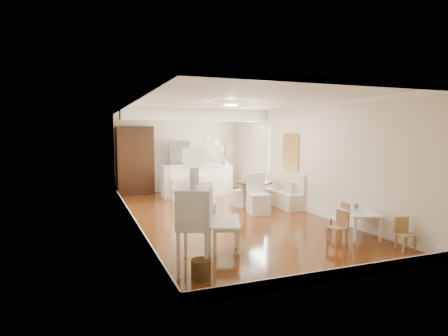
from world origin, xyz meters
TOP-DOWN VIEW (x-y plane):
  - room at (0.04, 0.32)m, footprint 9.00×9.04m
  - secretary_bureau at (-1.70, -3.26)m, footprint 1.29×1.30m
  - gustavian_armchair at (-0.97, -2.69)m, footprint 0.63×0.63m
  - wicker_basket at (-1.76, -3.76)m, footprint 0.36×0.36m
  - kids_table at (1.90, -2.70)m, footprint 0.87×1.13m
  - kids_chair_a at (1.13, -3.03)m, footprint 0.34×0.34m
  - kids_chair_b at (1.65, -2.42)m, footprint 0.35×0.35m
  - kids_chair_c at (2.03, -3.76)m, footprint 0.32×0.32m
  - banquette at (1.99, 0.50)m, footprint 0.52×1.60m
  - dining_table at (1.16, 0.66)m, footprint 1.23×1.23m
  - slip_chair_near at (0.92, -0.14)m, footprint 0.54×0.56m
  - slip_chair_far at (0.93, 1.00)m, footprint 0.59×0.60m
  - breakfast_counter at (0.10, 3.10)m, footprint 2.05×0.65m
  - bar_stool_left at (-0.51, 2.64)m, footprint 0.43×0.43m
  - bar_stool_right at (0.15, 2.76)m, footprint 0.52×0.52m
  - pantry_cabinet at (-1.60, 4.18)m, footprint 1.20×0.60m
  - fridge at (0.30, 4.15)m, footprint 0.75×0.65m
  - sideboard at (1.45, 3.58)m, footprint 0.73×1.08m
  - pencil_cup at (2.05, -2.46)m, footprint 0.12×0.12m
  - branch_vase at (1.47, 3.58)m, footprint 0.22×0.22m

SIDE VIEW (x-z plane):
  - wicker_basket at x=-1.76m, z-range 0.00..0.29m
  - kids_table at x=1.90m, z-range 0.00..0.50m
  - kids_chair_c at x=2.03m, z-range 0.00..0.58m
  - kids_chair_a at x=1.13m, z-range 0.00..0.63m
  - kids_chair_b at x=1.65m, z-range 0.00..0.63m
  - dining_table at x=1.16m, z-range 0.00..0.73m
  - gustavian_armchair at x=-0.97m, z-range 0.00..0.88m
  - slip_chair_far at x=0.93m, z-range 0.00..0.89m
  - sideboard at x=1.45m, z-range 0.00..0.95m
  - banquette at x=1.99m, z-range 0.00..0.98m
  - breakfast_counter at x=0.10m, z-range 0.00..1.03m
  - slip_chair_near at x=0.92m, z-range 0.00..1.03m
  - bar_stool_left at x=-0.51m, z-range 0.00..1.07m
  - pencil_cup at x=2.05m, z-range 0.50..0.58m
  - bar_stool_right at x=0.15m, z-range 0.00..1.15m
  - secretary_bureau at x=-1.70m, z-range 0.00..1.27m
  - fridge at x=0.30m, z-range 0.00..1.80m
  - branch_vase at x=1.47m, z-range 0.95..1.15m
  - pantry_cabinet at x=-1.60m, z-range 0.00..2.30m
  - room at x=0.04m, z-range 0.57..3.39m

